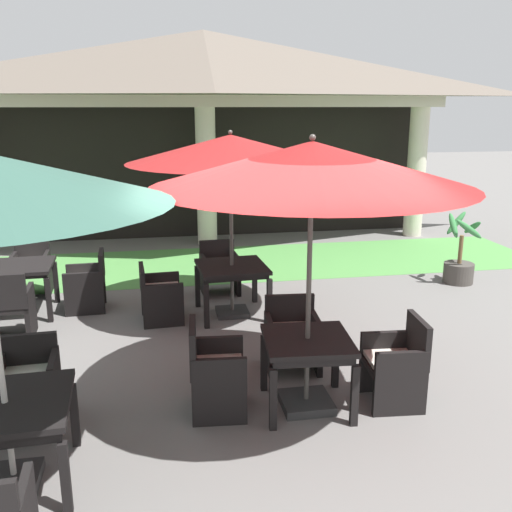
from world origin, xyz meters
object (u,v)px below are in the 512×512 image
patio_chair_near_foreground_east (87,283)px  patio_chair_mid_left_north (292,336)px  patio_chair_near_foreground_north (31,269)px  potted_palm_right_edge (459,264)px  patio_umbrella_mid_right (230,150)px  patio_chair_mid_right_west (159,294)px  patio_chair_far_back_north (28,383)px  patio_chair_mid_right_north (219,269)px  patio_table_mid_right (232,272)px  patio_table_far_back (6,413)px  patio_umbrella_mid_left (312,166)px  patio_chair_mid_left_east (396,365)px  patio_table_near_foreground (20,271)px  patio_chair_near_foreground_south (9,307)px  patio_chair_mid_left_west (214,372)px  patio_table_mid_left (307,348)px

patio_chair_near_foreground_east → patio_chair_mid_left_north: (2.54, -2.43, -0.02)m
patio_chair_near_foreground_north → potted_palm_right_edge: potted_palm_right_edge is taller
patio_umbrella_mid_right → patio_chair_mid_right_west: 2.25m
patio_chair_mid_left_north → patio_chair_far_back_north: same height
patio_chair_mid_right_north → patio_chair_mid_right_west: bearing=45.0°
patio_chair_near_foreground_north → patio_chair_mid_right_north: (2.99, -0.43, -0.03)m
patio_table_mid_right → patio_table_far_back: 4.20m
patio_umbrella_mid_left → patio_chair_mid_right_west: bearing=117.9°
patio_chair_mid_left_east → patio_table_near_foreground: bearing=56.4°
patio_chair_mid_right_north → patio_chair_mid_left_north: bearing=96.7°
patio_table_near_foreground → patio_table_far_back: size_ratio=0.93×
patio_chair_near_foreground_east → patio_chair_mid_right_west: 1.23m
patio_chair_near_foreground_east → patio_chair_far_back_north: (-0.23, -3.14, -0.01)m
patio_umbrella_mid_right → potted_palm_right_edge: 4.62m
patio_chair_near_foreground_south → patio_chair_far_back_north: patio_chair_near_foreground_south is taller
patio_table_far_back → potted_palm_right_edge: (6.31, 4.38, -0.30)m
patio_table_mid_right → patio_chair_mid_right_north: bearing=93.4°
patio_table_near_foreground → patio_chair_mid_right_north: patio_chair_mid_right_north is taller
patio_chair_mid_right_north → patio_table_far_back: patio_chair_mid_right_north is taller
patio_chair_mid_left_west → patio_chair_near_foreground_north: bearing=-144.4°
patio_chair_mid_left_west → patio_table_mid_right: (0.54, 2.69, 0.22)m
patio_umbrella_mid_left → patio_chair_far_back_north: patio_umbrella_mid_left is taller
patio_chair_near_foreground_east → patio_chair_mid_left_west: patio_chair_mid_left_west is taller
patio_umbrella_mid_right → potted_palm_right_edge: patio_umbrella_mid_right is taller
patio_chair_mid_right_west → patio_chair_mid_right_north: 1.48m
patio_table_near_foreground → potted_palm_right_edge: 7.08m
patio_chair_mid_left_east → patio_table_far_back: (-3.56, -0.70, 0.22)m
patio_chair_mid_right_west → patio_umbrella_mid_left: bearing=24.4°
patio_chair_far_back_north → patio_umbrella_mid_right: bearing=-135.2°
patio_chair_mid_left_north → patio_chair_mid_right_west: patio_chair_mid_left_north is taller
patio_table_mid_left → patio_chair_mid_left_north: 0.95m
patio_table_mid_left → patio_table_mid_right: 2.78m
patio_table_mid_right → potted_palm_right_edge: (4.05, 0.84, -0.32)m
patio_chair_mid_left_west → patio_table_mid_right: patio_chair_mid_left_west is taller
patio_chair_near_foreground_east → patio_table_mid_left: (2.47, -3.35, 0.23)m
patio_chair_near_foreground_east → patio_table_mid_right: size_ratio=0.87×
patio_chair_far_back_north → patio_chair_near_foreground_east: bearing=-97.1°
patio_chair_mid_left_north → patio_chair_mid_right_west: (-1.50, 1.78, 0.00)m
patio_chair_near_foreground_east → patio_table_mid_right: bearing=-108.0°
patio_chair_mid_left_west → patio_table_mid_right: 2.75m
patio_table_mid_left → patio_umbrella_mid_left: patio_umbrella_mid_left is taller
patio_table_near_foreground → patio_table_far_back: patio_table_near_foreground is taller
patio_table_near_foreground → patio_chair_near_foreground_north: 0.95m
patio_table_near_foreground → patio_umbrella_mid_left: 5.07m
patio_table_mid_right → potted_palm_right_edge: size_ratio=0.82×
patio_chair_near_foreground_north → patio_chair_mid_left_west: (2.51, -4.16, 0.01)m
patio_table_mid_left → patio_umbrella_mid_left: 1.79m
patio_chair_mid_left_west → patio_table_mid_left: bearing=90.0°
patio_chair_near_foreground_south → patio_table_far_back: 3.25m
patio_chair_mid_right_north → patio_table_near_foreground: bearing=6.0°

